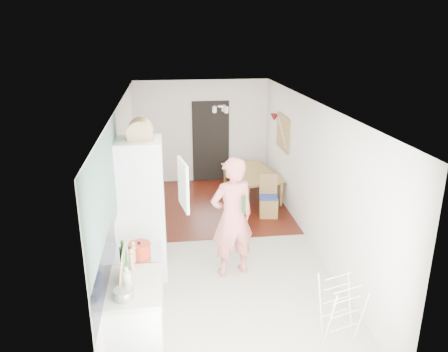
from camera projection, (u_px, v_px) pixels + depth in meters
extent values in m
cube|color=#B9B49E|center=(220.00, 245.00, 7.74)|extent=(3.20, 7.00, 0.01)
cube|color=#4F1C0F|center=(210.00, 205.00, 9.47)|extent=(3.20, 3.30, 0.01)
cube|color=slate|center=(106.00, 191.00, 5.07)|extent=(0.02, 3.00, 1.30)
cube|color=black|center=(106.00, 268.00, 4.78)|extent=(0.02, 1.90, 0.50)
cube|color=black|center=(211.00, 142.00, 10.71)|extent=(0.90, 0.04, 2.00)
cube|color=white|center=(136.00, 321.00, 5.04)|extent=(0.60, 0.90, 0.86)
cube|color=beige|center=(134.00, 286.00, 4.90)|extent=(0.62, 0.92, 0.06)
cube|color=white|center=(140.00, 284.00, 5.75)|extent=(0.60, 0.60, 0.88)
cube|color=#BABABD|center=(137.00, 253.00, 5.60)|extent=(0.60, 0.60, 0.04)
cube|color=white|center=(142.00, 210.00, 6.50)|extent=(0.66, 0.66, 2.15)
cube|color=white|center=(183.00, 185.00, 6.15)|extent=(0.14, 0.56, 0.70)
cube|color=white|center=(162.00, 179.00, 6.39)|extent=(0.02, 0.52, 0.66)
cube|color=tan|center=(283.00, 133.00, 9.22)|extent=(0.03, 0.90, 0.70)
cube|color=#AD8646|center=(282.00, 133.00, 9.22)|extent=(0.00, 0.94, 0.74)
cone|color=maroon|center=(274.00, 117.00, 9.76)|extent=(0.18, 0.18, 0.16)
imported|color=#DD736A|center=(232.00, 207.00, 6.50)|extent=(0.93, 0.73, 2.23)
imported|color=#AD8646|center=(253.00, 186.00, 9.89)|extent=(1.03, 1.54, 0.50)
cube|color=gray|center=(238.00, 205.00, 8.23)|extent=(0.47, 0.47, 0.18)
cylinder|color=red|center=(140.00, 250.00, 5.47)|extent=(0.33, 0.33, 0.17)
cylinder|color=#BABABD|center=(124.00, 294.00, 4.61)|extent=(0.28, 0.28, 0.11)
cylinder|color=#17441C|center=(244.00, 204.00, 6.33)|extent=(0.06, 0.06, 0.26)
cylinder|color=#17441C|center=(123.00, 260.00, 5.06)|extent=(0.10, 0.10, 0.33)
cylinder|color=#17441C|center=(125.00, 262.00, 5.10)|extent=(0.07, 0.07, 0.25)
cylinder|color=beige|center=(127.00, 280.00, 4.76)|extent=(0.10, 0.10, 0.22)
cylinder|color=tan|center=(132.00, 262.00, 5.15)|extent=(0.07, 0.07, 0.21)
cylinder|color=tan|center=(133.00, 253.00, 5.35)|extent=(0.07, 0.07, 0.21)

